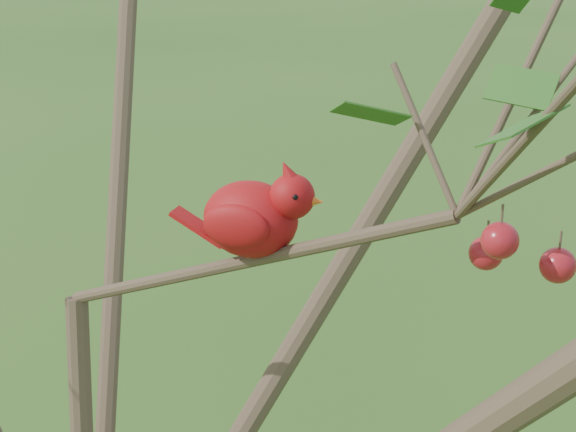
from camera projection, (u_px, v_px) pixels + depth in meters
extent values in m
sphere|color=maroon|center=(486.00, 253.00, 1.01)|extent=(0.04, 0.04, 0.04)
sphere|color=maroon|center=(558.00, 265.00, 0.96)|extent=(0.04, 0.04, 0.04)
sphere|color=maroon|center=(500.00, 240.00, 0.92)|extent=(0.04, 0.04, 0.04)
ellipsoid|color=#A70E14|center=(251.00, 219.00, 1.12)|extent=(0.14, 0.11, 0.10)
sphere|color=#A70E14|center=(292.00, 197.00, 1.09)|extent=(0.07, 0.07, 0.06)
cone|color=#A70E14|center=(288.00, 174.00, 1.08)|extent=(0.05, 0.04, 0.04)
cone|color=#D85914|center=(314.00, 201.00, 1.08)|extent=(0.03, 0.02, 0.02)
ellipsoid|color=black|center=(307.00, 201.00, 1.08)|extent=(0.02, 0.03, 0.03)
cube|color=#A70E14|center=(199.00, 227.00, 1.14)|extent=(0.08, 0.04, 0.04)
ellipsoid|color=#A70E14|center=(258.00, 207.00, 1.15)|extent=(0.09, 0.04, 0.06)
ellipsoid|color=#A70E14|center=(236.00, 227.00, 1.08)|extent=(0.09, 0.04, 0.06)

